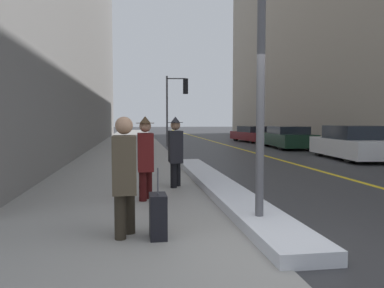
{
  "coord_description": "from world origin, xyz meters",
  "views": [
    {
      "loc": [
        -1.61,
        -4.02,
        1.58
      ],
      "look_at": [
        -0.4,
        4.0,
        1.05
      ],
      "focal_mm": 35.0,
      "sensor_mm": 36.0,
      "label": 1
    }
  ],
  "objects_px": {
    "parked_car_white": "(353,144)",
    "parked_car_maroon": "(254,134)",
    "pedestrian_in_glasses": "(145,155)",
    "lamp_post": "(261,34)",
    "rolling_suitcase": "(158,216)",
    "pedestrian_with_shoulder_bag": "(125,171)",
    "pedestrian_trailing": "(175,149)",
    "traffic_light_near": "(178,96)",
    "parked_car_dark_green": "(287,138)"
  },
  "relations": [
    {
      "from": "pedestrian_with_shoulder_bag",
      "to": "parked_car_white",
      "type": "xyz_separation_m",
      "value": [
        8.76,
        8.74,
        -0.27
      ]
    },
    {
      "from": "pedestrian_in_glasses",
      "to": "parked_car_white",
      "type": "relative_size",
      "value": 0.37
    },
    {
      "from": "parked_car_white",
      "to": "rolling_suitcase",
      "type": "xyz_separation_m",
      "value": [
        -8.33,
        -8.91,
        -0.33
      ]
    },
    {
      "from": "lamp_post",
      "to": "parked_car_white",
      "type": "xyz_separation_m",
      "value": [
        6.84,
        8.61,
        -2.16
      ]
    },
    {
      "from": "parked_car_white",
      "to": "pedestrian_with_shoulder_bag",
      "type": "bearing_deg",
      "value": 139.15
    },
    {
      "from": "traffic_light_near",
      "to": "parked_car_dark_green",
      "type": "relative_size",
      "value": 0.85
    },
    {
      "from": "pedestrian_trailing",
      "to": "parked_car_dark_green",
      "type": "distance_m",
      "value": 13.51
    },
    {
      "from": "traffic_light_near",
      "to": "parked_car_maroon",
      "type": "relative_size",
      "value": 0.85
    },
    {
      "from": "parked_car_dark_green",
      "to": "parked_car_maroon",
      "type": "relative_size",
      "value": 1.01
    },
    {
      "from": "lamp_post",
      "to": "parked_car_maroon",
      "type": "height_order",
      "value": "lamp_post"
    },
    {
      "from": "pedestrian_in_glasses",
      "to": "rolling_suitcase",
      "type": "bearing_deg",
      "value": 1.46
    },
    {
      "from": "lamp_post",
      "to": "pedestrian_with_shoulder_bag",
      "type": "relative_size",
      "value": 2.86
    },
    {
      "from": "traffic_light_near",
      "to": "pedestrian_trailing",
      "type": "relative_size",
      "value": 2.52
    },
    {
      "from": "traffic_light_near",
      "to": "rolling_suitcase",
      "type": "bearing_deg",
      "value": -90.32
    },
    {
      "from": "lamp_post",
      "to": "pedestrian_trailing",
      "type": "bearing_deg",
      "value": 103.96
    },
    {
      "from": "pedestrian_trailing",
      "to": "rolling_suitcase",
      "type": "bearing_deg",
      "value": -10.4
    },
    {
      "from": "parked_car_white",
      "to": "traffic_light_near",
      "type": "bearing_deg",
      "value": 40.32
    },
    {
      "from": "pedestrian_with_shoulder_bag",
      "to": "pedestrian_in_glasses",
      "type": "relative_size",
      "value": 0.98
    },
    {
      "from": "parked_car_white",
      "to": "parked_car_dark_green",
      "type": "bearing_deg",
      "value": 6.3
    },
    {
      "from": "traffic_light_near",
      "to": "pedestrian_in_glasses",
      "type": "height_order",
      "value": "traffic_light_near"
    },
    {
      "from": "pedestrian_in_glasses",
      "to": "lamp_post",
      "type": "bearing_deg",
      "value": 35.81
    },
    {
      "from": "traffic_light_near",
      "to": "parked_car_dark_green",
      "type": "distance_m",
      "value": 6.75
    },
    {
      "from": "traffic_light_near",
      "to": "parked_car_white",
      "type": "height_order",
      "value": "traffic_light_near"
    },
    {
      "from": "lamp_post",
      "to": "parked_car_dark_green",
      "type": "relative_size",
      "value": 0.94
    },
    {
      "from": "parked_car_maroon",
      "to": "pedestrian_with_shoulder_bag",
      "type": "bearing_deg",
      "value": 151.61
    },
    {
      "from": "parked_car_dark_green",
      "to": "pedestrian_with_shoulder_bag",
      "type": "bearing_deg",
      "value": 154.07
    },
    {
      "from": "parked_car_dark_green",
      "to": "rolling_suitcase",
      "type": "height_order",
      "value": "parked_car_dark_green"
    },
    {
      "from": "parked_car_white",
      "to": "parked_car_dark_green",
      "type": "relative_size",
      "value": 0.9
    },
    {
      "from": "pedestrian_in_glasses",
      "to": "pedestrian_trailing",
      "type": "height_order",
      "value": "pedestrian_trailing"
    },
    {
      "from": "pedestrian_with_shoulder_bag",
      "to": "parked_car_white",
      "type": "distance_m",
      "value": 12.38
    },
    {
      "from": "parked_car_dark_green",
      "to": "parked_car_maroon",
      "type": "xyz_separation_m",
      "value": [
        -0.02,
        5.85,
        -0.04
      ]
    },
    {
      "from": "pedestrian_with_shoulder_bag",
      "to": "parked_car_white",
      "type": "height_order",
      "value": "pedestrian_with_shoulder_bag"
    },
    {
      "from": "lamp_post",
      "to": "rolling_suitcase",
      "type": "height_order",
      "value": "lamp_post"
    },
    {
      "from": "traffic_light_near",
      "to": "rolling_suitcase",
      "type": "height_order",
      "value": "traffic_light_near"
    },
    {
      "from": "pedestrian_with_shoulder_bag",
      "to": "lamp_post",
      "type": "bearing_deg",
      "value": 92.98
    },
    {
      "from": "pedestrian_trailing",
      "to": "parked_car_maroon",
      "type": "bearing_deg",
      "value": 155.61
    },
    {
      "from": "pedestrian_trailing",
      "to": "parked_car_maroon",
      "type": "distance_m",
      "value": 18.66
    },
    {
      "from": "traffic_light_near",
      "to": "parked_car_maroon",
      "type": "height_order",
      "value": "traffic_light_near"
    },
    {
      "from": "pedestrian_with_shoulder_bag",
      "to": "pedestrian_in_glasses",
      "type": "xyz_separation_m",
      "value": [
        0.34,
        2.26,
        0.01
      ]
    },
    {
      "from": "parked_car_white",
      "to": "parked_car_maroon",
      "type": "height_order",
      "value": "parked_car_white"
    },
    {
      "from": "rolling_suitcase",
      "to": "traffic_light_near",
      "type": "bearing_deg",
      "value": 171.83
    },
    {
      "from": "parked_car_white",
      "to": "rolling_suitcase",
      "type": "distance_m",
      "value": 12.2
    },
    {
      "from": "pedestrian_with_shoulder_bag",
      "to": "rolling_suitcase",
      "type": "height_order",
      "value": "pedestrian_with_shoulder_bag"
    },
    {
      "from": "lamp_post",
      "to": "pedestrian_trailing",
      "type": "relative_size",
      "value": 2.8
    },
    {
      "from": "parked_car_maroon",
      "to": "rolling_suitcase",
      "type": "distance_m",
      "value": 22.36
    },
    {
      "from": "traffic_light_near",
      "to": "parked_car_white",
      "type": "bearing_deg",
      "value": -46.86
    },
    {
      "from": "pedestrian_with_shoulder_bag",
      "to": "parked_car_dark_green",
      "type": "height_order",
      "value": "pedestrian_with_shoulder_bag"
    },
    {
      "from": "pedestrian_in_glasses",
      "to": "pedestrian_with_shoulder_bag",
      "type": "bearing_deg",
      "value": -9.3
    },
    {
      "from": "parked_car_white",
      "to": "parked_car_maroon",
      "type": "xyz_separation_m",
      "value": [
        -0.24,
        11.94,
        -0.08
      ]
    },
    {
      "from": "lamp_post",
      "to": "pedestrian_in_glasses",
      "type": "xyz_separation_m",
      "value": [
        -1.59,
        2.13,
        -1.89
      ]
    }
  ]
}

